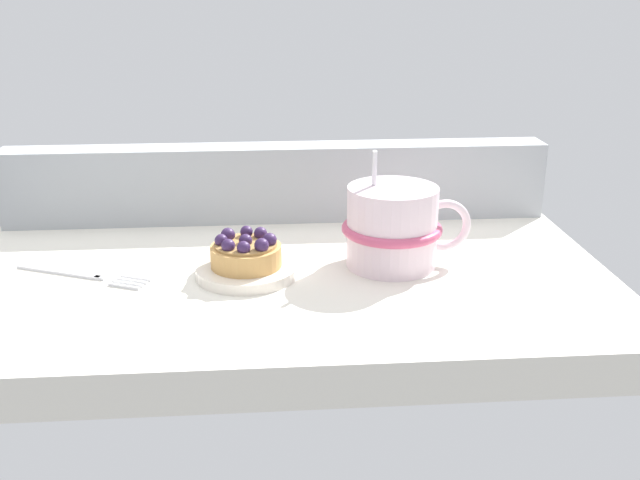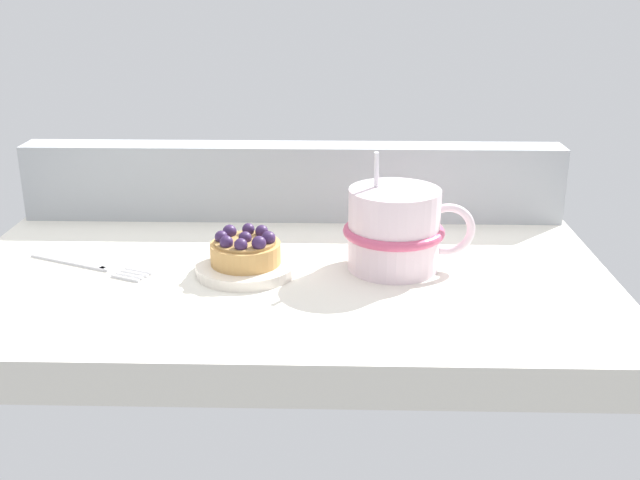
{
  "view_description": "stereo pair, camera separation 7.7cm",
  "coord_description": "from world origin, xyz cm",
  "px_view_note": "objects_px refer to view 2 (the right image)",
  "views": [
    {
      "loc": [
        -1.86,
        -72.2,
        29.42
      ],
      "look_at": [
        3.91,
        -0.13,
        3.36
      ],
      "focal_mm": 41.89,
      "sensor_mm": 36.0,
      "label": 1
    },
    {
      "loc": [
        5.82,
        -72.41,
        29.42
      ],
      "look_at": [
        3.91,
        -0.13,
        3.36
      ],
      "focal_mm": 41.89,
      "sensor_mm": 36.0,
      "label": 2
    }
  ],
  "objects_px": {
    "dessert_plate": "(246,268)",
    "coffee_mug": "(395,229)",
    "raspberry_tart": "(246,250)",
    "dessert_fork": "(89,265)"
  },
  "relations": [
    {
      "from": "raspberry_tart",
      "to": "coffee_mug",
      "type": "xyz_separation_m",
      "value": [
        0.15,
        0.02,
        0.02
      ]
    },
    {
      "from": "raspberry_tart",
      "to": "coffee_mug",
      "type": "height_order",
      "value": "coffee_mug"
    },
    {
      "from": "raspberry_tart",
      "to": "coffee_mug",
      "type": "distance_m",
      "value": 0.16
    },
    {
      "from": "dessert_plate",
      "to": "coffee_mug",
      "type": "bearing_deg",
      "value": 6.73
    },
    {
      "from": "raspberry_tart",
      "to": "dessert_fork",
      "type": "bearing_deg",
      "value": 176.33
    },
    {
      "from": "dessert_plate",
      "to": "raspberry_tart",
      "type": "relative_size",
      "value": 1.44
    },
    {
      "from": "raspberry_tart",
      "to": "dessert_fork",
      "type": "xyz_separation_m",
      "value": [
        -0.17,
        0.01,
        -0.02
      ]
    },
    {
      "from": "raspberry_tart",
      "to": "dessert_fork",
      "type": "distance_m",
      "value": 0.17
    },
    {
      "from": "dessert_plate",
      "to": "dessert_fork",
      "type": "distance_m",
      "value": 0.17
    },
    {
      "from": "dessert_plate",
      "to": "coffee_mug",
      "type": "height_order",
      "value": "coffee_mug"
    }
  ]
}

